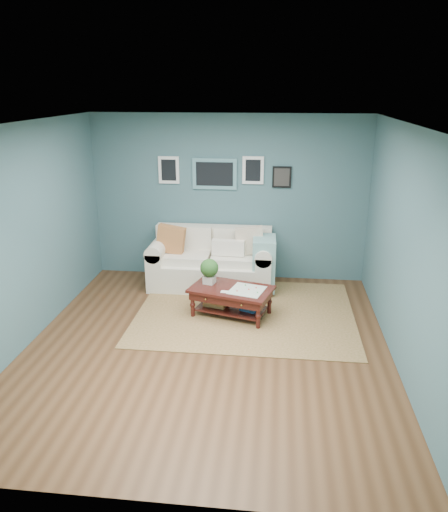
# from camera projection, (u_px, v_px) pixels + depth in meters

# --- Properties ---
(room_shell) EXTENTS (5.00, 5.02, 2.70)m
(room_shell) POSITION_uv_depth(u_px,v_px,m) (207.00, 241.00, 5.87)
(room_shell) COLOR brown
(room_shell) RESTS_ON ground
(area_rug) EXTENTS (3.07, 2.46, 0.01)m
(area_rug) POSITION_uv_depth(u_px,v_px,m) (245.00, 312.00, 7.17)
(area_rug) COLOR brown
(area_rug) RESTS_ON ground
(loveseat) EXTENTS (2.01, 0.91, 1.03)m
(loveseat) POSITION_uv_depth(u_px,v_px,m) (217.00, 261.00, 8.04)
(loveseat) COLOR silver
(loveseat) RESTS_ON ground
(coffee_table) EXTENTS (1.25, 0.93, 0.78)m
(coffee_table) POSITION_uv_depth(u_px,v_px,m) (228.00, 292.00, 7.01)
(coffee_table) COLOR #350C0C
(coffee_table) RESTS_ON ground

